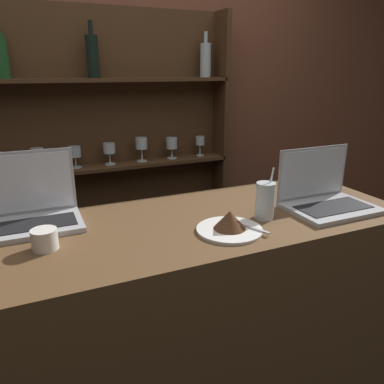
# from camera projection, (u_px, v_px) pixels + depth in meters

# --- Properties ---
(bar_counter) EXTENTS (1.64, 0.62, 1.08)m
(bar_counter) POSITION_uv_depth(u_px,v_px,m) (194.00, 342.00, 1.54)
(bar_counter) COLOR brown
(bar_counter) RESTS_ON ground_plane
(back_wall) EXTENTS (7.00, 0.06, 2.70)m
(back_wall) POSITION_uv_depth(u_px,v_px,m) (119.00, 115.00, 2.26)
(back_wall) COLOR brown
(back_wall) RESTS_ON ground_plane
(back_shelf) EXTENTS (1.48, 0.18, 1.95)m
(back_shelf) POSITION_uv_depth(u_px,v_px,m) (108.00, 172.00, 2.25)
(back_shelf) COLOR #472D19
(back_shelf) RESTS_ON ground_plane
(laptop_near) EXTENTS (0.29, 0.23, 0.25)m
(laptop_near) POSITION_uv_depth(u_px,v_px,m) (37.00, 208.00, 1.33)
(laptop_near) COLOR #ADADB2
(laptop_near) RESTS_ON bar_counter
(laptop_far) EXTENTS (0.34, 0.24, 0.23)m
(laptop_far) POSITION_uv_depth(u_px,v_px,m) (325.00, 196.00, 1.49)
(laptop_far) COLOR #ADADB2
(laptop_far) RESTS_ON bar_counter
(cake_plate) EXTENTS (0.23, 0.23, 0.07)m
(cake_plate) POSITION_uv_depth(u_px,v_px,m) (230.00, 224.00, 1.27)
(cake_plate) COLOR white
(cake_plate) RESTS_ON bar_counter
(water_glass) EXTENTS (0.07, 0.07, 0.19)m
(water_glass) POSITION_uv_depth(u_px,v_px,m) (265.00, 201.00, 1.37)
(water_glass) COLOR silver
(water_glass) RESTS_ON bar_counter
(coffee_cup) EXTENTS (0.08, 0.08, 0.07)m
(coffee_cup) POSITION_uv_depth(u_px,v_px,m) (45.00, 239.00, 1.14)
(coffee_cup) COLOR silver
(coffee_cup) RESTS_ON bar_counter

